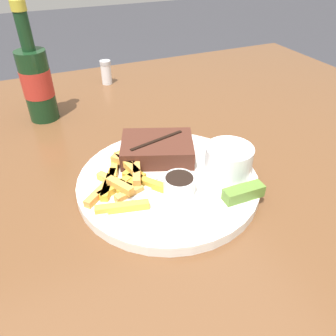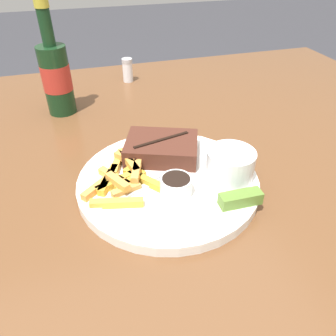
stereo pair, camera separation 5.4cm
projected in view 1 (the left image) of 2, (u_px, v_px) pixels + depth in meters
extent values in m
cube|color=brown|center=(168.00, 195.00, 0.57)|extent=(1.46, 1.27, 0.04)
cylinder|color=brown|center=(255.00, 141.00, 1.44)|extent=(0.06, 0.06, 0.71)
cylinder|color=white|center=(168.00, 183.00, 0.56)|extent=(0.30, 0.30, 0.01)
cylinder|color=white|center=(168.00, 179.00, 0.55)|extent=(0.30, 0.30, 0.00)
cube|color=#472319|center=(157.00, 149.00, 0.59)|extent=(0.15, 0.13, 0.03)
cube|color=black|center=(157.00, 140.00, 0.58)|extent=(0.11, 0.03, 0.00)
cube|color=gold|center=(120.00, 185.00, 0.52)|extent=(0.08, 0.04, 0.01)
cube|color=gold|center=(133.00, 185.00, 0.52)|extent=(0.06, 0.04, 0.01)
cube|color=gold|center=(109.00, 184.00, 0.53)|extent=(0.04, 0.07, 0.01)
cube|color=gold|center=(122.00, 207.00, 0.48)|extent=(0.08, 0.03, 0.01)
cube|color=gold|center=(145.00, 182.00, 0.53)|extent=(0.06, 0.07, 0.01)
cube|color=gold|center=(127.00, 164.00, 0.55)|extent=(0.03, 0.07, 0.01)
cube|color=#D09246|center=(129.00, 194.00, 0.51)|extent=(0.05, 0.02, 0.01)
cube|color=#DA8F42|center=(137.00, 173.00, 0.53)|extent=(0.03, 0.06, 0.01)
cube|color=gold|center=(114.00, 172.00, 0.55)|extent=(0.03, 0.06, 0.01)
cube|color=gold|center=(115.00, 182.00, 0.53)|extent=(0.05, 0.06, 0.01)
cube|color=#E8913E|center=(124.00, 161.00, 0.56)|extent=(0.04, 0.04, 0.01)
cube|color=#E6903F|center=(98.00, 192.00, 0.51)|extent=(0.05, 0.05, 0.01)
cube|color=gold|center=(120.00, 186.00, 0.51)|extent=(0.03, 0.05, 0.01)
cylinder|color=white|center=(228.00, 160.00, 0.55)|extent=(0.08, 0.08, 0.05)
cylinder|color=beige|center=(230.00, 151.00, 0.53)|extent=(0.07, 0.07, 0.01)
cylinder|color=silver|center=(179.00, 186.00, 0.51)|extent=(0.05, 0.05, 0.03)
cylinder|color=black|center=(179.00, 179.00, 0.50)|extent=(0.04, 0.04, 0.01)
cube|color=#567A2D|center=(243.00, 193.00, 0.50)|extent=(0.07, 0.02, 0.02)
cube|color=#B7B7BC|center=(124.00, 201.00, 0.50)|extent=(0.10, 0.04, 0.00)
cube|color=#B7B7BC|center=(160.00, 184.00, 0.53)|extent=(0.03, 0.01, 0.00)
cube|color=#B7B7BC|center=(158.00, 183.00, 0.54)|extent=(0.03, 0.01, 0.00)
cube|color=#B7B7BC|center=(156.00, 181.00, 0.54)|extent=(0.03, 0.01, 0.00)
cylinder|color=#143319|center=(38.00, 86.00, 0.72)|extent=(0.06, 0.06, 0.15)
cylinder|color=#B22D23|center=(37.00, 83.00, 0.71)|extent=(0.06, 0.06, 0.06)
cylinder|color=#143319|center=(24.00, 31.00, 0.65)|extent=(0.03, 0.03, 0.07)
cylinder|color=gold|center=(18.00, 5.00, 0.62)|extent=(0.03, 0.03, 0.02)
cylinder|color=white|center=(106.00, 74.00, 0.92)|extent=(0.03, 0.03, 0.05)
cylinder|color=#B7B7BC|center=(105.00, 63.00, 0.90)|extent=(0.03, 0.03, 0.01)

